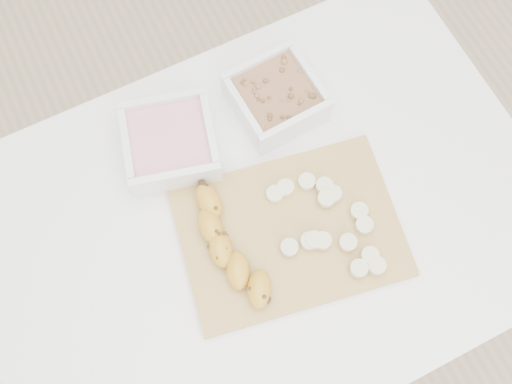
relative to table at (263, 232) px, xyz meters
name	(u,v)px	position (x,y,z in m)	size (l,w,h in m)	color
ground	(260,287)	(0.00, 0.00, -0.65)	(3.50, 3.50, 0.00)	#C6AD89
table	(263,232)	(0.00, 0.00, 0.00)	(1.00, 0.70, 0.75)	white
bowl_yogurt	(171,143)	(-0.09, 0.18, 0.13)	(0.19, 0.19, 0.07)	white
bowl_granola	(276,97)	(0.12, 0.18, 0.13)	(0.16, 0.16, 0.07)	white
cutting_board	(290,232)	(0.03, -0.04, 0.10)	(0.37, 0.27, 0.01)	tan
banana	(231,249)	(-0.08, -0.03, 0.13)	(0.06, 0.23, 0.04)	gold
banana_slices	(329,223)	(0.09, -0.06, 0.12)	(0.17, 0.22, 0.02)	beige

